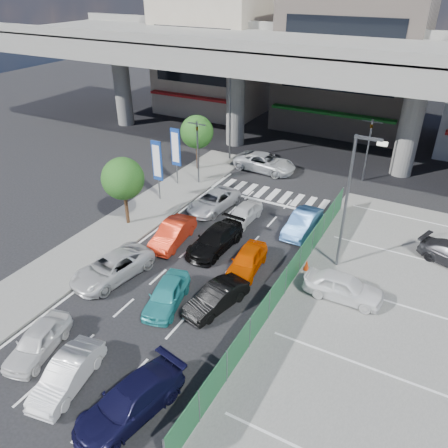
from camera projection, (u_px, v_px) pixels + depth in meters
The scene contains 30 objects.
ground at pixel (182, 285), 24.19m from camera, with size 120.00×120.00×0.00m, color black.
parking_lot at pixel (394, 330), 21.15m from camera, with size 12.00×28.00×0.06m, color #61615E.
sidewalk_left at pixel (129, 223), 30.10m from camera, with size 4.00×30.00×0.12m, color #61615E.
fence_run at pixel (278, 291), 22.31m from camera, with size 0.16×22.00×1.80m, color #1D5730, non-canonical shape.
expressway at pixel (321, 59), 36.55m from camera, with size 64.00×14.00×10.75m.
building_west at pixel (214, 55), 51.89m from camera, with size 12.00×10.90×13.00m.
building_center at pixel (352, 56), 45.53m from camera, with size 14.00×10.90×15.00m.
traffic_light_left at pixel (197, 137), 33.92m from camera, with size 1.60×1.24×5.20m.
traffic_light_right at pixel (370, 135), 34.41m from camera, with size 1.60×1.24×5.20m.
street_lamp_right at pixel (351, 193), 23.41m from camera, with size 1.65×0.22×8.00m.
street_lamp_left at pixel (232, 108), 38.12m from camera, with size 1.65×0.22×8.00m.
signboard_near at pixel (157, 163), 31.72m from camera, with size 0.80×0.14×4.70m.
signboard_far at pixel (176, 149), 34.17m from camera, with size 0.80×0.14×4.70m.
tree_near at pixel (123, 179), 28.43m from camera, with size 2.80×2.80×4.80m.
tree_far at pixel (197, 132), 36.76m from camera, with size 2.80×2.80×4.80m.
van_white_back_left at pixel (38, 341), 19.67m from camera, with size 1.51×3.75×1.28m, color silver.
hatch_white_back_mid at pixel (67, 374), 18.05m from camera, with size 1.35×3.87×1.27m, color silver.
minivan_navy_back at pixel (130, 402), 16.83m from camera, with size 1.93×4.76×1.38m, color black.
sedan_white_mid_left at pixel (112, 267), 24.49m from camera, with size 2.27×4.93×1.37m, color silver.
taxi_teal_mid at pixel (167, 294), 22.48m from camera, with size 1.55×3.86×1.31m, color teal.
hatch_black_mid_right at pixel (216, 298), 22.30m from camera, with size 1.34×3.85×1.27m, color black.
taxi_orange_left at pixel (173, 233), 27.68m from camera, with size 1.46×4.19×1.38m, color red.
sedan_black_mid at pixel (215, 240), 27.07m from camera, with size 1.90×4.68×1.36m, color black.
taxi_orange_right at pixel (247, 260), 25.15m from camera, with size 1.55×3.85×1.31m, color #DF4D00.
wagon_silver_front_left at pixel (214, 201), 31.69m from camera, with size 2.12×4.60×1.28m, color #B1B3B9.
sedan_white_front_mid at pixel (244, 213), 30.12m from camera, with size 1.48×3.67×1.25m, color silver.
kei_truck_front_right at pixel (303, 223), 28.85m from camera, with size 1.46×4.19×1.38m, color #4F88D9.
crossing_wagon_silver at pixel (265, 163), 37.84m from camera, with size 2.49×5.41×1.50m, color silver.
parked_sedan_white at pixel (343, 287), 22.87m from camera, with size 1.67×4.14×1.41m, color white.
traffic_cone at pixel (307, 265), 25.22m from camera, with size 0.34×0.34×0.66m, color red.
Camera 1 is at (11.26, -15.79, 15.05)m, focal length 35.00 mm.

